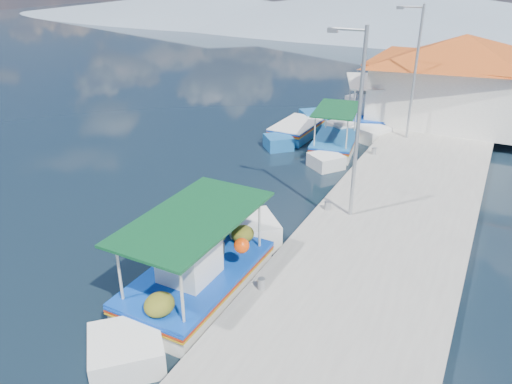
% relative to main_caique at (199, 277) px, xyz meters
% --- Properties ---
extents(ground, '(160.00, 160.00, 0.00)m').
position_rel_main_caique_xyz_m(ground, '(-2.09, 3.29, -0.50)').
color(ground, black).
rests_on(ground, ground).
extents(quay, '(5.00, 44.00, 0.50)m').
position_rel_main_caique_xyz_m(quay, '(3.81, 9.29, -0.25)').
color(quay, '#A2A198').
rests_on(quay, ground).
extents(bollards, '(0.20, 17.20, 0.30)m').
position_rel_main_caique_xyz_m(bollards, '(1.71, 8.54, 0.15)').
color(bollards, '#A5A8AD').
rests_on(bollards, quay).
extents(main_caique, '(2.40, 7.95, 2.62)m').
position_rel_main_caique_xyz_m(main_caique, '(0.00, 0.00, 0.00)').
color(main_caique, white).
rests_on(main_caique, ground).
extents(caique_green_canopy, '(2.44, 6.07, 2.30)m').
position_rel_main_caique_xyz_m(caique_green_canopy, '(-0.35, 12.24, -0.16)').
color(caique_green_canopy, white).
rests_on(caique_green_canopy, ground).
extents(caique_blue_hull, '(1.88, 5.97, 1.06)m').
position_rel_main_caique_xyz_m(caique_blue_hull, '(-2.80, 13.47, -0.22)').
color(caique_blue_hull, '#1A5CA0').
rests_on(caique_blue_hull, ground).
extents(caique_far, '(3.90, 7.20, 2.68)m').
position_rel_main_caique_xyz_m(caique_far, '(-0.17, 17.10, -0.01)').
color(caique_far, white).
rests_on(caique_far, ground).
extents(harbor_building, '(10.49, 10.49, 4.40)m').
position_rel_main_caique_xyz_m(harbor_building, '(4.10, 18.29, 2.27)').
color(harbor_building, white).
rests_on(harbor_building, quay).
extents(lamp_post_near, '(1.21, 0.14, 6.00)m').
position_rel_main_caique_xyz_m(lamp_post_near, '(2.41, 5.29, 3.35)').
color(lamp_post_near, '#A5A8AD').
rests_on(lamp_post_near, quay).
extents(lamp_post_far, '(1.21, 0.14, 6.00)m').
position_rel_main_caique_xyz_m(lamp_post_far, '(2.41, 14.29, 3.35)').
color(lamp_post_far, '#A5A8AD').
rests_on(lamp_post_far, quay).
extents(mountain_ridge, '(171.40, 96.00, 5.50)m').
position_rel_main_caique_xyz_m(mountain_ridge, '(4.45, 59.29, 1.54)').
color(mountain_ridge, gray).
rests_on(mountain_ridge, ground).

